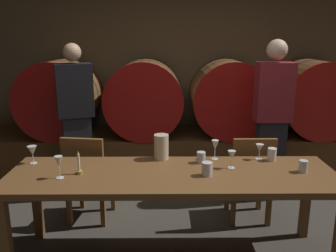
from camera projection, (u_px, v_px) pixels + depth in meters
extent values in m
cube|color=brown|center=(185.00, 60.00, 5.08)|extent=(6.15, 0.24, 2.88)
cube|color=brown|center=(186.00, 151.00, 4.84)|extent=(5.53, 0.90, 0.52)
cylinder|color=brown|center=(62.00, 97.00, 4.64)|extent=(0.96, 0.87, 0.96)
cylinder|color=#9E1411|center=(51.00, 104.00, 4.21)|extent=(0.98, 0.03, 0.98)
cylinder|color=#9E1411|center=(70.00, 92.00, 5.08)|extent=(0.98, 0.03, 0.98)
cylinder|color=#2D2D33|center=(62.00, 97.00, 4.64)|extent=(0.97, 0.04, 0.97)
cylinder|color=brown|center=(145.00, 97.00, 4.65)|extent=(0.96, 0.87, 0.96)
cylinder|color=#9E1411|center=(143.00, 104.00, 4.22)|extent=(0.98, 0.03, 0.98)
cylinder|color=#9E1411|center=(147.00, 92.00, 5.09)|extent=(0.98, 0.03, 0.98)
cylinder|color=#2D2D33|center=(145.00, 97.00, 4.65)|extent=(0.97, 0.04, 0.97)
cylinder|color=brown|center=(228.00, 97.00, 4.66)|extent=(0.96, 0.87, 0.96)
cylinder|color=#9E1411|center=(234.00, 104.00, 4.23)|extent=(0.98, 0.03, 0.98)
cylinder|color=#9E1411|center=(222.00, 92.00, 5.09)|extent=(0.98, 0.03, 0.98)
cylinder|color=#2D2D33|center=(228.00, 97.00, 4.66)|extent=(0.97, 0.04, 0.97)
cylinder|color=brown|center=(311.00, 97.00, 4.67)|extent=(0.96, 0.87, 0.96)
cylinder|color=#B21C16|center=(326.00, 103.00, 4.24)|extent=(0.98, 0.03, 0.98)
cylinder|color=#B21C16|center=(299.00, 92.00, 5.10)|extent=(0.98, 0.03, 0.98)
cylinder|color=#2D2D33|center=(311.00, 97.00, 4.67)|extent=(0.97, 0.04, 0.97)
cube|color=brown|center=(173.00, 176.00, 2.77)|extent=(2.57, 0.76, 0.05)
cube|color=brown|center=(6.00, 242.00, 2.54)|extent=(0.07, 0.07, 0.70)
cube|color=brown|center=(37.00, 202.00, 3.16)|extent=(0.07, 0.07, 0.70)
cube|color=brown|center=(306.00, 201.00, 3.18)|extent=(0.07, 0.07, 0.70)
cube|color=brown|center=(91.00, 176.00, 3.51)|extent=(0.45, 0.45, 0.04)
cube|color=brown|center=(83.00, 160.00, 3.28)|extent=(0.40, 0.10, 0.42)
cube|color=brown|center=(113.00, 191.00, 3.71)|extent=(0.05, 0.05, 0.42)
cube|color=brown|center=(82.00, 189.00, 3.75)|extent=(0.05, 0.05, 0.42)
cube|color=brown|center=(103.00, 206.00, 3.38)|extent=(0.05, 0.05, 0.42)
cube|color=brown|center=(69.00, 204.00, 3.43)|extent=(0.05, 0.05, 0.42)
cube|color=brown|center=(248.00, 176.00, 3.50)|extent=(0.40, 0.40, 0.04)
cube|color=brown|center=(254.00, 161.00, 3.27)|extent=(0.40, 0.04, 0.42)
cube|color=brown|center=(259.00, 190.00, 3.72)|extent=(0.04, 0.04, 0.42)
cube|color=brown|center=(227.00, 191.00, 3.72)|extent=(0.04, 0.04, 0.42)
cube|color=brown|center=(269.00, 206.00, 3.39)|extent=(0.04, 0.04, 0.42)
cube|color=brown|center=(233.00, 206.00, 3.39)|extent=(0.04, 0.04, 0.42)
cube|color=black|center=(79.00, 156.00, 4.00)|extent=(0.35, 0.29, 0.93)
cube|color=black|center=(74.00, 90.00, 3.81)|extent=(0.44, 0.35, 0.57)
sphere|color=#D8A884|center=(72.00, 52.00, 3.72)|extent=(0.19, 0.19, 0.19)
cube|color=black|center=(269.00, 159.00, 3.96)|extent=(0.30, 0.20, 0.89)
cube|color=maroon|center=(274.00, 92.00, 3.77)|extent=(0.38, 0.25, 0.63)
sphere|color=beige|center=(277.00, 50.00, 3.66)|extent=(0.22, 0.22, 0.22)
cylinder|color=olive|center=(79.00, 172.00, 2.74)|extent=(0.05, 0.05, 0.02)
cylinder|color=#EDE5CC|center=(79.00, 162.00, 2.72)|extent=(0.02, 0.02, 0.14)
cone|color=yellow|center=(78.00, 152.00, 2.70)|extent=(0.01, 0.01, 0.02)
cylinder|color=beige|center=(161.00, 147.00, 3.05)|extent=(0.13, 0.13, 0.22)
cylinder|color=white|center=(33.00, 163.00, 2.97)|extent=(0.06, 0.06, 0.00)
cylinder|color=white|center=(33.00, 159.00, 2.96)|extent=(0.01, 0.01, 0.07)
cone|color=white|center=(32.00, 150.00, 2.94)|extent=(0.08, 0.08, 0.08)
cylinder|color=white|center=(60.00, 178.00, 2.66)|extent=(0.06, 0.06, 0.00)
cylinder|color=white|center=(59.00, 172.00, 2.65)|extent=(0.01, 0.01, 0.09)
cone|color=white|center=(59.00, 162.00, 2.63)|extent=(0.06, 0.06, 0.08)
cylinder|color=white|center=(215.00, 159.00, 3.07)|extent=(0.06, 0.06, 0.00)
cylinder|color=white|center=(215.00, 154.00, 3.06)|extent=(0.01, 0.01, 0.08)
cone|color=white|center=(215.00, 145.00, 3.04)|extent=(0.06, 0.06, 0.09)
cylinder|color=silver|center=(231.00, 168.00, 2.86)|extent=(0.06, 0.06, 0.00)
cylinder|color=silver|center=(231.00, 164.00, 2.85)|extent=(0.01, 0.01, 0.07)
cone|color=silver|center=(232.00, 155.00, 2.84)|extent=(0.06, 0.06, 0.07)
cylinder|color=white|center=(259.00, 159.00, 3.06)|extent=(0.06, 0.06, 0.00)
cylinder|color=white|center=(259.00, 155.00, 3.06)|extent=(0.01, 0.01, 0.07)
cone|color=white|center=(260.00, 148.00, 3.04)|extent=(0.07, 0.07, 0.07)
cylinder|color=silver|center=(201.00, 157.00, 2.97)|extent=(0.07, 0.07, 0.09)
cylinder|color=silver|center=(207.00, 169.00, 2.69)|extent=(0.08, 0.08, 0.11)
cylinder|color=white|center=(272.00, 154.00, 3.02)|extent=(0.07, 0.07, 0.11)
cylinder|color=silver|center=(303.00, 166.00, 2.77)|extent=(0.07, 0.07, 0.10)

